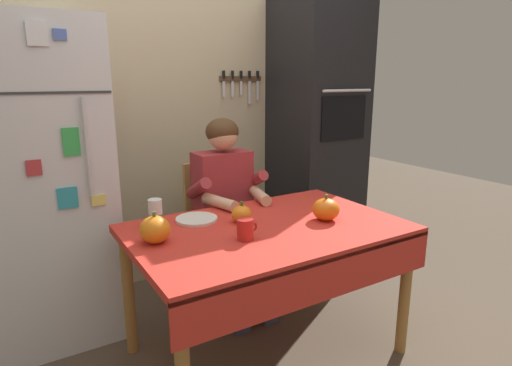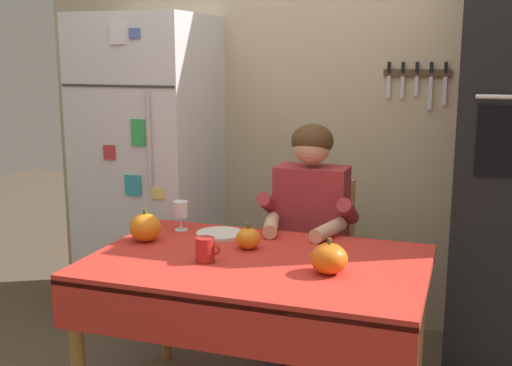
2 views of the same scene
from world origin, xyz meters
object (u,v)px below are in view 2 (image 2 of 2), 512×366
object	(u,v)px
pumpkin_medium	(248,238)
pumpkin_small	(145,227)
pumpkin_large	(329,259)
seated_person	(308,226)
chair_behind_person	(316,258)
coffee_mug	(205,250)
dining_table	(256,279)
refrigerator	(151,173)
wine_glass	(181,211)
serving_tray	(220,234)

from	to	relation	value
pumpkin_medium	pumpkin_small	distance (m)	0.49
pumpkin_large	seated_person	bearing A→B (deg)	110.78
chair_behind_person	coffee_mug	distance (m)	0.96
coffee_mug	pumpkin_small	distance (m)	0.42
seated_person	pumpkin_small	size ratio (longest dim) A/B	8.26
seated_person	coffee_mug	size ratio (longest dim) A/B	11.64
coffee_mug	pumpkin_small	xyz separation A→B (m)	(-0.38, 0.18, 0.01)
dining_table	pumpkin_large	world-z (taller)	pumpkin_large
dining_table	coffee_mug	size ratio (longest dim) A/B	13.09
refrigerator	chair_behind_person	distance (m)	1.10
coffee_mug	refrigerator	bearing A→B (deg)	128.18
refrigerator	dining_table	xyz separation A→B (m)	(0.95, -0.88, -0.24)
refrigerator	wine_glass	distance (m)	0.73
serving_tray	chair_behind_person	bearing A→B (deg)	54.88
coffee_mug	pumpkin_large	bearing A→B (deg)	2.57
coffee_mug	pumpkin_large	size ratio (longest dim) A/B	0.73
wine_glass	pumpkin_medium	distance (m)	0.45
chair_behind_person	seated_person	bearing A→B (deg)	-90.00
coffee_mug	serving_tray	size ratio (longest dim) A/B	0.48
seated_person	pumpkin_medium	xyz separation A→B (m)	(-0.16, -0.46, 0.05)
chair_behind_person	coffee_mug	world-z (taller)	chair_behind_person
pumpkin_large	serving_tray	world-z (taller)	pumpkin_large
refrigerator	pumpkin_medium	bearing A→B (deg)	-40.49
wine_glass	coffee_mug	bearing A→B (deg)	-53.14
chair_behind_person	serving_tray	world-z (taller)	chair_behind_person
refrigerator	serving_tray	distance (m)	0.91
seated_person	pumpkin_large	bearing A→B (deg)	-69.22
seated_person	serving_tray	size ratio (longest dim) A/B	5.53
seated_person	pumpkin_medium	distance (m)	0.49
dining_table	chair_behind_person	size ratio (longest dim) A/B	1.51
coffee_mug	wine_glass	world-z (taller)	wine_glass
refrigerator	pumpkin_medium	world-z (taller)	refrigerator
refrigerator	pumpkin_large	world-z (taller)	refrigerator
coffee_mug	wine_glass	size ratio (longest dim) A/B	0.74
coffee_mug	pumpkin_large	world-z (taller)	pumpkin_large
pumpkin_small	serving_tray	size ratio (longest dim) A/B	0.67
seated_person	coffee_mug	bearing A→B (deg)	-110.97
refrigerator	pumpkin_large	xyz separation A→B (m)	(1.27, -0.94, -0.10)
serving_tray	pumpkin_medium	bearing A→B (deg)	-37.78
refrigerator	pumpkin_small	world-z (taller)	refrigerator
dining_table	pumpkin_large	xyz separation A→B (m)	(0.32, -0.06, 0.14)
wine_glass	pumpkin_medium	world-z (taller)	wine_glass
pumpkin_large	pumpkin_medium	xyz separation A→B (m)	(-0.41, 0.20, -0.01)
serving_tray	pumpkin_small	bearing A→B (deg)	-146.60
dining_table	coffee_mug	distance (m)	0.25
seated_person	pumpkin_medium	world-z (taller)	seated_person
chair_behind_person	pumpkin_large	size ratio (longest dim) A/B	6.35
chair_behind_person	coffee_mug	xyz separation A→B (m)	(-0.26, -0.87, 0.28)
refrigerator	chair_behind_person	size ratio (longest dim) A/B	1.94
pumpkin_small	refrigerator	bearing A→B (deg)	116.02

